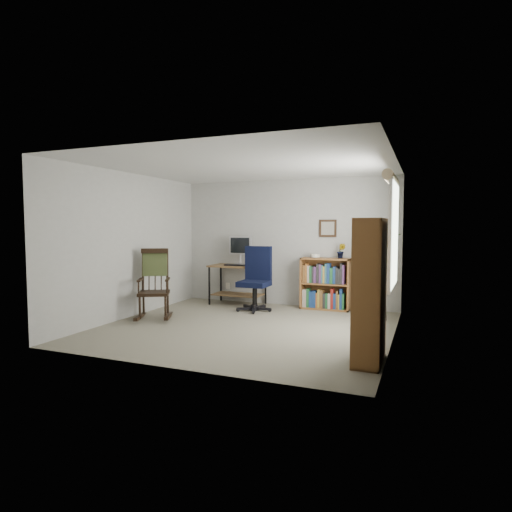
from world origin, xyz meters
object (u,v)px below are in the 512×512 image
at_px(office_chair, 254,278).
at_px(rocking_chair, 154,283).
at_px(desk, 238,285).
at_px(low_bookshelf, 325,284).
at_px(tall_bookshelf, 370,291).

relative_size(office_chair, rocking_chair, 1.01).
height_order(desk, low_bookshelf, low_bookshelf).
xyz_separation_m(rocking_chair, tall_bookshelf, (3.56, -1.01, 0.22)).
relative_size(rocking_chair, tall_bookshelf, 0.73).
relative_size(desk, office_chair, 0.90).
relative_size(desk, tall_bookshelf, 0.66).
xyz_separation_m(desk, office_chair, (0.54, -0.49, 0.21)).
xyz_separation_m(desk, low_bookshelf, (1.70, 0.12, 0.09)).
relative_size(office_chair, tall_bookshelf, 0.73).
relative_size(office_chair, low_bookshelf, 1.25).
xyz_separation_m(desk, rocking_chair, (-0.73, -1.70, 0.20)).
distance_m(office_chair, tall_bookshelf, 3.20).
xyz_separation_m(office_chair, low_bookshelf, (1.16, 0.61, -0.12)).
xyz_separation_m(low_bookshelf, tall_bookshelf, (1.13, -2.83, 0.33)).
bearing_deg(desk, office_chair, -41.91).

